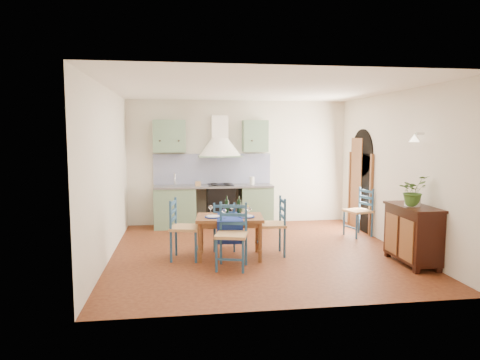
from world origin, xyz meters
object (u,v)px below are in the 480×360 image
chair_near (232,235)px  potted_plant (413,191)px  dining_table (230,221)px  sideboard (412,232)px

chair_near → potted_plant: potted_plant is taller
dining_table → sideboard: bearing=-15.5°
dining_table → chair_near: (-0.04, -0.57, -0.10)m
sideboard → potted_plant: bearing=-142.3°
chair_near → dining_table: bearing=86.2°
potted_plant → sideboard: bearing=37.7°
chair_near → potted_plant: bearing=-4.9°
dining_table → chair_near: dining_table is taller
sideboard → potted_plant: potted_plant is taller
chair_near → sideboard: 2.83m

